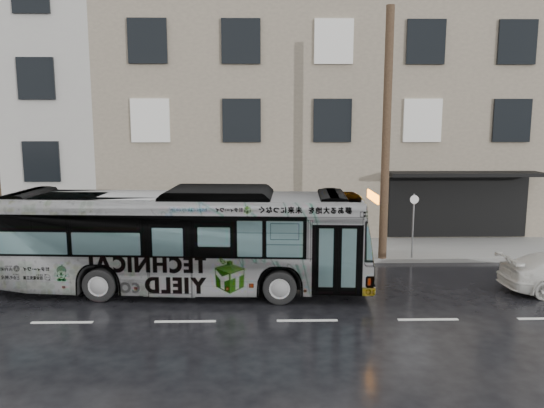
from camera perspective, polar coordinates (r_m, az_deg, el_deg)
The scene contains 6 objects.
ground at distance 16.71m, azimuth -8.11°, elevation -9.26°, with size 120.00×120.00×0.00m, color black.
sidewalk at distance 21.37m, azimuth -6.55°, elevation -4.96°, with size 90.00×3.60×0.15m, color gray.
building_taupe at distance 28.61m, azimuth 4.89°, elevation 9.55°, with size 20.00×12.00×11.00m, color gray.
utility_pole_front at distance 19.58m, azimuth 12.19°, elevation 7.16°, with size 0.30×0.30×9.00m, color #4B3825.
sign_post at distance 20.23m, azimuth 14.91°, elevation -2.31°, with size 0.06×0.06×2.40m, color slate.
bus at distance 16.51m, azimuth -9.58°, elevation -3.78°, with size 2.68×11.44×3.19m, color #B2B2B2.
Camera 1 is at (1.99, -15.75, 5.21)m, focal length 35.00 mm.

